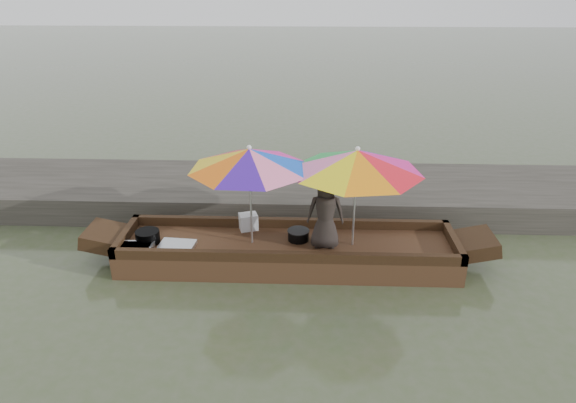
{
  "coord_description": "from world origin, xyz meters",
  "views": [
    {
      "loc": [
        0.28,
        -6.89,
        4.1
      ],
      "look_at": [
        0.0,
        0.1,
        1.0
      ],
      "focal_mm": 32.0,
      "sensor_mm": 36.0,
      "label": 1
    }
  ],
  "objects_px": {
    "cooking_pot": "(148,237)",
    "tray_crayfish": "(135,249)",
    "boat_hull": "(288,253)",
    "charcoal_grill": "(298,235)",
    "tray_scallop": "(177,246)",
    "vendor": "(326,212)",
    "supply_bag": "(248,222)",
    "umbrella_bow": "(251,196)",
    "umbrella_stern": "(355,198)"
  },
  "relations": [
    {
      "from": "charcoal_grill",
      "to": "supply_bag",
      "type": "distance_m",
      "value": 0.88
    },
    {
      "from": "charcoal_grill",
      "to": "umbrella_bow",
      "type": "relative_size",
      "value": 0.18
    },
    {
      "from": "vendor",
      "to": "umbrella_bow",
      "type": "height_order",
      "value": "umbrella_bow"
    },
    {
      "from": "tray_crayfish",
      "to": "vendor",
      "type": "distance_m",
      "value": 2.87
    },
    {
      "from": "cooking_pot",
      "to": "supply_bag",
      "type": "height_order",
      "value": "supply_bag"
    },
    {
      "from": "cooking_pot",
      "to": "tray_crayfish",
      "type": "relative_size",
      "value": 0.7
    },
    {
      "from": "umbrella_bow",
      "to": "umbrella_stern",
      "type": "relative_size",
      "value": 0.93
    },
    {
      "from": "tray_scallop",
      "to": "charcoal_grill",
      "type": "distance_m",
      "value": 1.84
    },
    {
      "from": "tray_scallop",
      "to": "charcoal_grill",
      "type": "relative_size",
      "value": 1.63
    },
    {
      "from": "supply_bag",
      "to": "vendor",
      "type": "bearing_deg",
      "value": -23.7
    },
    {
      "from": "tray_crayfish",
      "to": "supply_bag",
      "type": "relative_size",
      "value": 1.87
    },
    {
      "from": "cooking_pot",
      "to": "vendor",
      "type": "relative_size",
      "value": 0.32
    },
    {
      "from": "cooking_pot",
      "to": "charcoal_grill",
      "type": "xyz_separation_m",
      "value": [
        2.29,
        0.17,
        -0.02
      ]
    },
    {
      "from": "charcoal_grill",
      "to": "umbrella_bow",
      "type": "xyz_separation_m",
      "value": [
        -0.71,
        -0.11,
        0.7
      ]
    },
    {
      "from": "charcoal_grill",
      "to": "cooking_pot",
      "type": "bearing_deg",
      "value": -175.67
    },
    {
      "from": "charcoal_grill",
      "to": "umbrella_stern",
      "type": "height_order",
      "value": "umbrella_stern"
    },
    {
      "from": "tray_scallop",
      "to": "umbrella_stern",
      "type": "xyz_separation_m",
      "value": [
        2.64,
        0.2,
        0.74
      ]
    },
    {
      "from": "umbrella_stern",
      "to": "vendor",
      "type": "bearing_deg",
      "value": -169.33
    },
    {
      "from": "umbrella_stern",
      "to": "tray_crayfish",
      "type": "bearing_deg",
      "value": -173.91
    },
    {
      "from": "charcoal_grill",
      "to": "vendor",
      "type": "bearing_deg",
      "value": -25.61
    },
    {
      "from": "boat_hull",
      "to": "tray_crayfish",
      "type": "bearing_deg",
      "value": -171.28
    },
    {
      "from": "umbrella_bow",
      "to": "umbrella_stern",
      "type": "xyz_separation_m",
      "value": [
        1.53,
        0.0,
        0.0
      ]
    },
    {
      "from": "boat_hull",
      "to": "charcoal_grill",
      "type": "height_order",
      "value": "charcoal_grill"
    },
    {
      "from": "tray_crayfish",
      "to": "tray_scallop",
      "type": "xyz_separation_m",
      "value": [
        0.6,
        0.14,
        -0.01
      ]
    },
    {
      "from": "boat_hull",
      "to": "supply_bag",
      "type": "distance_m",
      "value": 0.85
    },
    {
      "from": "tray_crayfish",
      "to": "tray_scallop",
      "type": "height_order",
      "value": "tray_crayfish"
    },
    {
      "from": "umbrella_bow",
      "to": "boat_hull",
      "type": "bearing_deg",
      "value": 0.0
    },
    {
      "from": "vendor",
      "to": "umbrella_bow",
      "type": "distance_m",
      "value": 1.13
    },
    {
      "from": "tray_crayfish",
      "to": "umbrella_bow",
      "type": "distance_m",
      "value": 1.89
    },
    {
      "from": "boat_hull",
      "to": "vendor",
      "type": "height_order",
      "value": "vendor"
    },
    {
      "from": "vendor",
      "to": "umbrella_stern",
      "type": "bearing_deg",
      "value": -168.39
    },
    {
      "from": "umbrella_bow",
      "to": "tray_crayfish",
      "type": "bearing_deg",
      "value": -168.56
    },
    {
      "from": "cooking_pot",
      "to": "vendor",
      "type": "distance_m",
      "value": 2.73
    },
    {
      "from": "boat_hull",
      "to": "supply_bag",
      "type": "xyz_separation_m",
      "value": [
        -0.65,
        0.45,
        0.3
      ]
    },
    {
      "from": "supply_bag",
      "to": "umbrella_bow",
      "type": "distance_m",
      "value": 0.79
    },
    {
      "from": "tray_crayfish",
      "to": "supply_bag",
      "type": "xyz_separation_m",
      "value": [
        1.6,
        0.8,
        0.09
      ]
    },
    {
      "from": "cooking_pot",
      "to": "charcoal_grill",
      "type": "height_order",
      "value": "cooking_pot"
    },
    {
      "from": "umbrella_bow",
      "to": "charcoal_grill",
      "type": "bearing_deg",
      "value": 8.97
    },
    {
      "from": "tray_crayfish",
      "to": "charcoal_grill",
      "type": "height_order",
      "value": "charcoal_grill"
    },
    {
      "from": "supply_bag",
      "to": "umbrella_bow",
      "type": "bearing_deg",
      "value": -77.08
    },
    {
      "from": "boat_hull",
      "to": "umbrella_bow",
      "type": "height_order",
      "value": "umbrella_bow"
    },
    {
      "from": "tray_scallop",
      "to": "vendor",
      "type": "xyz_separation_m",
      "value": [
        2.21,
        0.12,
        0.54
      ]
    },
    {
      "from": "supply_bag",
      "to": "umbrella_bow",
      "type": "height_order",
      "value": "umbrella_bow"
    },
    {
      "from": "boat_hull",
      "to": "cooking_pot",
      "type": "distance_m",
      "value": 2.15
    },
    {
      "from": "tray_crayfish",
      "to": "umbrella_stern",
      "type": "relative_size",
      "value": 0.27
    },
    {
      "from": "vendor",
      "to": "umbrella_bow",
      "type": "relative_size",
      "value": 0.64
    },
    {
      "from": "tray_scallop",
      "to": "cooking_pot",
      "type": "bearing_deg",
      "value": 163.78
    },
    {
      "from": "charcoal_grill",
      "to": "supply_bag",
      "type": "relative_size",
      "value": 1.14
    },
    {
      "from": "umbrella_bow",
      "to": "supply_bag",
      "type": "bearing_deg",
      "value": 102.92
    },
    {
      "from": "boat_hull",
      "to": "supply_bag",
      "type": "height_order",
      "value": "supply_bag"
    }
  ]
}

